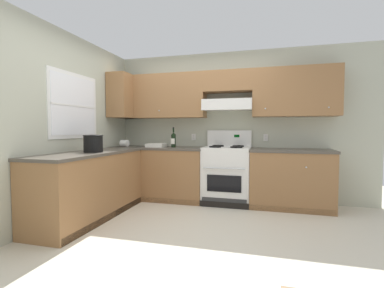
{
  "coord_description": "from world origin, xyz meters",
  "views": [
    {
      "loc": [
        1.08,
        -3.25,
        1.22
      ],
      "look_at": [
        0.01,
        0.7,
        1.0
      ],
      "focal_mm": 25.83,
      "sensor_mm": 36.0,
      "label": 1
    }
  ],
  "objects_px": {
    "stove": "(227,174)",
    "bowl": "(156,146)",
    "paper_towel_roll": "(124,143)",
    "wine_bottle": "(174,139)",
    "bucket": "(93,143)"
  },
  "relations": [
    {
      "from": "stove",
      "to": "bowl",
      "type": "bearing_deg",
      "value": -178.34
    },
    {
      "from": "paper_towel_roll",
      "to": "stove",
      "type": "bearing_deg",
      "value": 2.28
    },
    {
      "from": "bowl",
      "to": "paper_towel_roll",
      "type": "distance_m",
      "value": 0.6
    },
    {
      "from": "stove",
      "to": "bowl",
      "type": "relative_size",
      "value": 3.83
    },
    {
      "from": "wine_bottle",
      "to": "paper_towel_roll",
      "type": "xyz_separation_m",
      "value": [
        -0.91,
        -0.06,
        -0.08
      ]
    },
    {
      "from": "stove",
      "to": "bowl",
      "type": "height_order",
      "value": "stove"
    },
    {
      "from": "wine_bottle",
      "to": "paper_towel_roll",
      "type": "distance_m",
      "value": 0.91
    },
    {
      "from": "bucket",
      "to": "stove",
      "type": "bearing_deg",
      "value": 38.44
    },
    {
      "from": "stove",
      "to": "paper_towel_roll",
      "type": "distance_m",
      "value": 1.89
    },
    {
      "from": "paper_towel_roll",
      "to": "bucket",
      "type": "bearing_deg",
      "value": -80.29
    },
    {
      "from": "bowl",
      "to": "bucket",
      "type": "distance_m",
      "value": 1.31
    },
    {
      "from": "wine_bottle",
      "to": "paper_towel_roll",
      "type": "bearing_deg",
      "value": -176.17
    },
    {
      "from": "stove",
      "to": "bucket",
      "type": "relative_size",
      "value": 4.58
    },
    {
      "from": "bucket",
      "to": "paper_towel_roll",
      "type": "height_order",
      "value": "bucket"
    },
    {
      "from": "bowl",
      "to": "wine_bottle",
      "type": "bearing_deg",
      "value": 4.32
    }
  ]
}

